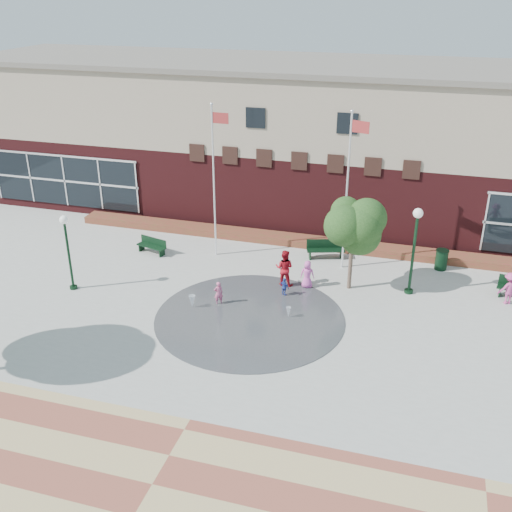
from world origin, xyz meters
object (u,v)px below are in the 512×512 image
(bench_left, at_px, (152,249))
(trash_can, at_px, (441,260))
(flagpole_right, at_px, (348,184))
(child_splash, at_px, (218,293))
(flagpole_left, at_px, (214,174))

(bench_left, height_order, trash_can, trash_can)
(flagpole_right, relative_size, bench_left, 4.53)
(trash_can, height_order, child_splash, child_splash)
(child_splash, bearing_deg, flagpole_right, -165.78)
(flagpole_right, xyz_separation_m, trash_can, (4.87, 1.22, -4.00))
(bench_left, xyz_separation_m, child_splash, (5.38, -4.29, 0.29))
(bench_left, bearing_deg, flagpole_left, 28.42)
(trash_can, distance_m, child_splash, 11.83)
(flagpole_left, height_order, flagpole_right, flagpole_left)
(flagpole_right, height_order, child_splash, flagpole_right)
(flagpole_left, bearing_deg, trash_can, 10.99)
(child_splash, bearing_deg, bench_left, -72.31)
(bench_left, relative_size, child_splash, 1.57)
(bench_left, xyz_separation_m, trash_can, (15.16, 2.37, 0.27))
(trash_can, bearing_deg, flagpole_right, -165.99)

